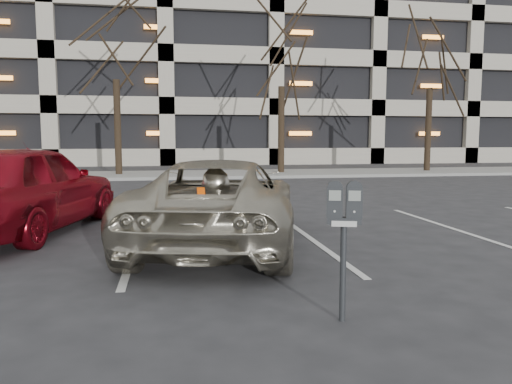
{
  "coord_description": "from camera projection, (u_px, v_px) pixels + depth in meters",
  "views": [
    {
      "loc": [
        -0.84,
        -5.66,
        1.65
      ],
      "look_at": [
        -0.06,
        -1.11,
        1.15
      ],
      "focal_mm": 35.0,
      "sensor_mm": 36.0,
      "label": 1
    }
  ],
  "objects": [
    {
      "name": "tree_c",
      "position": [
        282.0,
        31.0,
        21.54
      ],
      "size": [
        3.79,
        3.79,
        8.61
      ],
      "color": "black",
      "rests_on": "ground"
    },
    {
      "name": "suv_silver",
      "position": [
        220.0,
        202.0,
        7.67
      ],
      "size": [
        3.21,
        5.14,
        1.33
      ],
      "rotation": [
        0.0,
        0.0,
        2.92
      ],
      "color": "#B6AF9B",
      "rests_on": "ground"
    },
    {
      "name": "parking_meter",
      "position": [
        344.0,
        216.0,
        4.42
      ],
      "size": [
        0.34,
        0.21,
        1.25
      ],
      "rotation": [
        0.0,
        0.0,
        -0.3
      ],
      "color": "black",
      "rests_on": "ground"
    },
    {
      "name": "sidewalk",
      "position": [
        191.0,
        175.0,
        21.54
      ],
      "size": [
        80.0,
        4.0,
        0.12
      ],
      "primitive_type": "cube",
      "color": "gray",
      "rests_on": "ground"
    },
    {
      "name": "ground",
      "position": [
        245.0,
        279.0,
        5.87
      ],
      "size": [
        140.0,
        140.0,
        0.0
      ],
      "primitive_type": "plane",
      "color": "#28282B",
      "rests_on": "ground"
    },
    {
      "name": "tree_b",
      "position": [
        114.0,
        18.0,
        20.33
      ],
      "size": [
        3.95,
        3.95,
        8.97
      ],
      "color": "black",
      "rests_on": "ground"
    },
    {
      "name": "stall_lines",
      "position": [
        136.0,
        242.0,
        7.88
      ],
      "size": [
        16.9,
        5.2,
        0.0
      ],
      "color": "silver",
      "rests_on": "ground"
    },
    {
      "name": "parking_garage",
      "position": [
        330.0,
        42.0,
        40.03
      ],
      "size": [
        52.0,
        20.0,
        19.0
      ],
      "color": "black",
      "rests_on": "ground"
    },
    {
      "name": "tree_d",
      "position": [
        432.0,
        35.0,
        22.7
      ],
      "size": [
        3.84,
        3.84,
        8.72
      ],
      "color": "black",
      "rests_on": "ground"
    },
    {
      "name": "car_red",
      "position": [
        23.0,
        188.0,
        8.6
      ],
      "size": [
        2.9,
        4.94,
        1.58
      ],
      "primitive_type": "imported",
      "rotation": [
        0.0,
        0.0,
        2.9
      ],
      "color": "maroon",
      "rests_on": "ground"
    }
  ]
}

